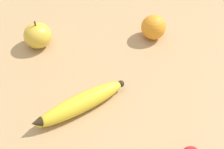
{
  "coord_description": "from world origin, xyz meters",
  "views": [
    {
      "loc": [
        -0.13,
        0.43,
        0.57
      ],
      "look_at": [
        0.0,
        -0.06,
        0.03
      ],
      "focal_mm": 50.0,
      "sensor_mm": 36.0,
      "label": 1
    }
  ],
  "objects": [
    {
      "name": "ground_plane",
      "position": [
        0.0,
        0.0,
        0.0
      ],
      "size": [
        3.0,
        3.0,
        0.0
      ],
      "primitive_type": "plane",
      "color": "tan"
    },
    {
      "name": "banana",
      "position": [
        0.05,
        0.04,
        0.02
      ],
      "size": [
        0.18,
        0.19,
        0.04
      ],
      "rotation": [
        0.0,
        0.0,
        0.84
      ],
      "color": "yellow",
      "rests_on": "ground_plane"
    },
    {
      "name": "orange",
      "position": [
        -0.06,
        -0.25,
        0.03
      ],
      "size": [
        0.07,
        0.07,
        0.07
      ],
      "color": "orange",
      "rests_on": "ground_plane"
    },
    {
      "name": "apple",
      "position": [
        0.23,
        -0.14,
        0.03
      ],
      "size": [
        0.07,
        0.07,
        0.08
      ],
      "color": "gold",
      "rests_on": "ground_plane"
    }
  ]
}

